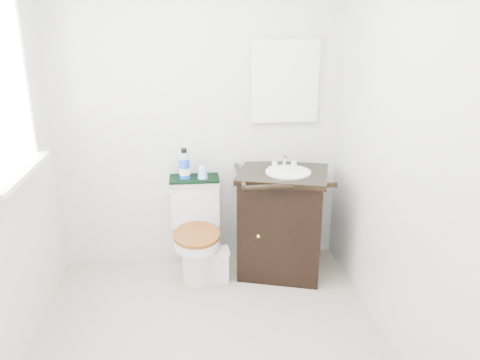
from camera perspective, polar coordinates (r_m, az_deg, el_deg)
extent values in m
plane|color=#AC9E8A|center=(3.01, -3.62, -19.88)|extent=(2.40, 2.40, 0.00)
plane|color=silver|center=(3.62, -5.08, 7.83)|extent=(2.40, 0.00, 2.40)
plane|color=silver|center=(1.34, -1.75, -11.40)|extent=(2.40, 0.00, 2.40)
plane|color=silver|center=(2.73, 19.62, 3.25)|extent=(0.00, 2.40, 2.40)
cube|color=silver|center=(3.64, 5.51, 11.84)|extent=(0.50, 0.02, 0.60)
cylinder|color=white|center=(3.60, -5.22, -9.57)|extent=(0.23, 0.23, 0.36)
cube|color=white|center=(3.82, -5.33, -7.81)|extent=(0.23, 0.28, 0.36)
cube|color=white|center=(3.70, -5.50, -2.86)|extent=(0.37, 0.18, 0.34)
cube|color=white|center=(3.64, -5.59, -0.17)|extent=(0.39, 0.20, 0.03)
cylinder|color=white|center=(3.48, -5.29, -7.30)|extent=(0.34, 0.34, 0.08)
cylinder|color=brown|center=(3.47, -5.31, -6.64)|extent=(0.35, 0.35, 0.03)
cube|color=black|center=(3.65, 5.10, -5.43)|extent=(0.74, 0.67, 0.78)
cube|color=black|center=(3.50, 5.29, 0.70)|extent=(0.79, 0.72, 0.04)
cylinder|color=white|center=(3.48, 5.89, 0.96)|extent=(0.34, 0.34, 0.01)
ellipsoid|color=white|center=(3.49, 5.86, 0.10)|extent=(0.29, 0.29, 0.15)
cylinder|color=silver|center=(3.60, 5.43, 2.33)|extent=(0.02, 0.02, 0.10)
cube|color=white|center=(3.62, -2.75, -10.49)|extent=(0.16, 0.13, 0.23)
cube|color=white|center=(3.56, -2.79, -8.69)|extent=(0.18, 0.15, 0.03)
cube|color=black|center=(3.63, -5.60, 0.19)|extent=(0.38, 0.22, 0.02)
cylinder|color=blue|center=(3.59, -6.77, 1.39)|extent=(0.08, 0.08, 0.15)
cylinder|color=silver|center=(3.57, -6.83, 2.96)|extent=(0.08, 0.08, 0.05)
cylinder|color=black|center=(3.56, -6.86, 3.59)|extent=(0.04, 0.04, 0.03)
cone|color=#9BD0FF|center=(3.59, -4.60, 0.94)|extent=(0.08, 0.08, 0.10)
ellipsoid|color=teal|center=(3.59, 3.92, 1.66)|extent=(0.06, 0.04, 0.02)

